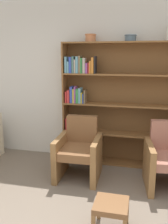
{
  "coord_description": "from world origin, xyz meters",
  "views": [
    {
      "loc": [
        0.6,
        -1.87,
        1.83
      ],
      "look_at": [
        -0.29,
        1.85,
        0.95
      ],
      "focal_mm": 40.0,
      "sensor_mm": 36.0,
      "label": 1
    }
  ],
  "objects_px": {
    "footstool": "(111,208)",
    "bowl_cream": "(91,37)",
    "bookshelf": "(114,107)",
    "bowl_copper": "(131,38)",
    "armchair_leather": "(79,151)"
  },
  "relations": [
    {
      "from": "footstool",
      "to": "bowl_cream",
      "type": "bearing_deg",
      "value": 109.16
    },
    {
      "from": "bookshelf",
      "to": "bowl_copper",
      "type": "xyz_separation_m",
      "value": [
        0.22,
        -0.02,
        1.1
      ]
    },
    {
      "from": "footstool",
      "to": "armchair_leather",
      "type": "bearing_deg",
      "value": 119.72
    },
    {
      "from": "bookshelf",
      "to": "armchair_leather",
      "type": "relative_size",
      "value": 2.37
    },
    {
      "from": "bookshelf",
      "to": "bowl_copper",
      "type": "distance_m",
      "value": 1.13
    },
    {
      "from": "bookshelf",
      "to": "bowl_cream",
      "type": "xyz_separation_m",
      "value": [
        -0.41,
        -0.02,
        1.12
      ]
    },
    {
      "from": "armchair_leather",
      "to": "bowl_cream",
      "type": "bearing_deg",
      "value": -95.4
    },
    {
      "from": "bookshelf",
      "to": "armchair_leather",
      "type": "height_order",
      "value": "bookshelf"
    },
    {
      "from": "bowl_copper",
      "to": "footstool",
      "type": "distance_m",
      "value": 2.51
    },
    {
      "from": "bookshelf",
      "to": "bowl_copper",
      "type": "height_order",
      "value": "bowl_copper"
    },
    {
      "from": "armchair_leather",
      "to": "bookshelf",
      "type": "bearing_deg",
      "value": -127.42
    },
    {
      "from": "footstool",
      "to": "bookshelf",
      "type": "bearing_deg",
      "value": 96.14
    },
    {
      "from": "armchair_leather",
      "to": "footstool",
      "type": "height_order",
      "value": "armchair_leather"
    },
    {
      "from": "armchair_leather",
      "to": "footstool",
      "type": "relative_size",
      "value": 2.53
    },
    {
      "from": "bowl_copper",
      "to": "footstool",
      "type": "height_order",
      "value": "bowl_copper"
    }
  ]
}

